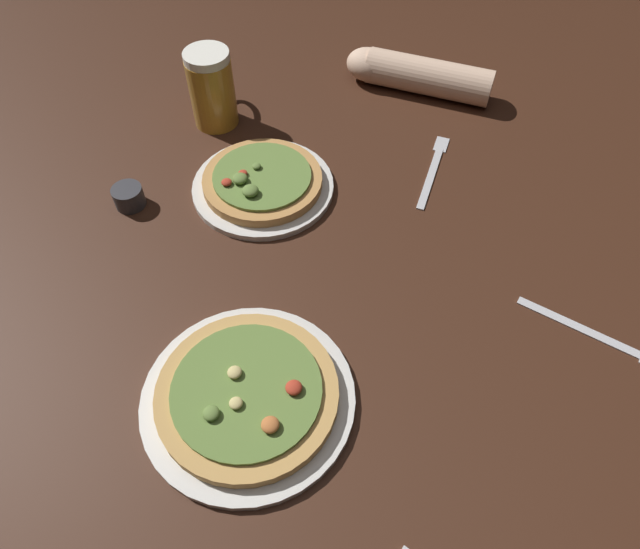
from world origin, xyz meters
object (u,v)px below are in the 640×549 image
at_px(pizza_plate_far, 262,183).
at_px(beer_mug_dark, 212,88).
at_px(diner_arm, 413,74).
at_px(pizza_plate_near, 250,396).
at_px(fork_left, 596,335).
at_px(fork_spare, 433,169).
at_px(ramekin_sauce, 129,197).

distance_m(pizza_plate_far, beer_mug_dark, 0.24).
height_order(pizza_plate_far, diner_arm, diner_arm).
xyz_separation_m(pizza_plate_near, fork_left, (0.42, 0.32, -0.01)).
relative_size(pizza_plate_near, pizza_plate_far, 1.15).
bearing_deg(diner_arm, fork_spare, -60.55).
xyz_separation_m(pizza_plate_near, beer_mug_dark, (-0.38, 0.52, 0.06)).
distance_m(pizza_plate_far, ramekin_sauce, 0.24).
bearing_deg(fork_left, ramekin_sauce, -174.54).
relative_size(beer_mug_dark, ramekin_sauce, 2.86).
bearing_deg(ramekin_sauce, diner_arm, 59.01).
distance_m(pizza_plate_near, fork_left, 0.52).
xyz_separation_m(pizza_plate_far, fork_left, (0.61, -0.06, -0.01)).
distance_m(beer_mug_dark, ramekin_sauce, 0.28).
distance_m(pizza_plate_far, fork_left, 0.61).
distance_m(ramekin_sauce, diner_arm, 0.65).
distance_m(ramekin_sauce, fork_left, 0.81).
relative_size(beer_mug_dark, fork_left, 0.67).
height_order(pizza_plate_near, fork_left, pizza_plate_near).
bearing_deg(pizza_plate_far, pizza_plate_near, -63.09).
bearing_deg(fork_left, fork_spare, 144.07).
relative_size(pizza_plate_far, beer_mug_dark, 1.68).
xyz_separation_m(pizza_plate_far, fork_spare, (0.27, 0.19, -0.01)).
bearing_deg(diner_arm, fork_left, -45.37).
relative_size(fork_spare, diner_arm, 0.67).
relative_size(pizza_plate_near, beer_mug_dark, 1.92).
bearing_deg(pizza_plate_far, fork_spare, 35.00).
xyz_separation_m(beer_mug_dark, ramekin_sauce, (-0.01, -0.28, -0.06)).
height_order(pizza_plate_near, pizza_plate_far, pizza_plate_far).
bearing_deg(diner_arm, pizza_plate_near, -86.00).
relative_size(pizza_plate_far, diner_arm, 0.82).
bearing_deg(fork_left, diner_arm, 134.63).
height_order(ramekin_sauce, fork_left, ramekin_sauce).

